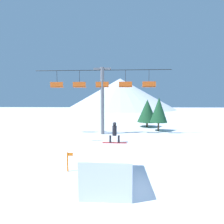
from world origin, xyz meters
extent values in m
plane|color=white|center=(0.00, 0.00, 0.00)|extent=(220.00, 220.00, 0.00)
cone|color=silver|center=(0.00, 85.62, 9.37)|extent=(65.07, 65.07, 18.74)
cube|color=white|center=(-1.24, 0.83, 0.94)|extent=(2.48, 3.79, 1.88)
cube|color=silver|center=(-1.24, 2.68, 1.85)|extent=(2.48, 0.10, 0.06)
cube|color=#B22D2D|center=(-0.90, 2.16, 1.90)|extent=(1.59, 0.26, 0.03)
cylinder|color=black|center=(-1.18, 2.16, 2.15)|extent=(0.13, 0.13, 0.47)
cylinder|color=black|center=(-0.62, 2.16, 2.15)|extent=(0.13, 0.13, 0.47)
cylinder|color=black|center=(-0.90, 2.16, 2.71)|extent=(0.29, 0.29, 0.65)
sphere|color=black|center=(-0.90, 2.16, 3.15)|extent=(0.24, 0.24, 0.24)
cylinder|color=slate|center=(-2.95, 13.40, 4.67)|extent=(0.51, 0.51, 9.35)
cube|color=slate|center=(-2.95, 13.40, 9.15)|extent=(2.40, 0.24, 0.24)
cylinder|color=black|center=(-2.95, 13.40, 8.95)|extent=(18.88, 0.08, 0.08)
cylinder|color=#28282D|center=(-9.37, 13.40, 7.79)|extent=(0.06, 0.06, 2.31)
cube|color=#E05619|center=(-9.37, 13.40, 6.63)|extent=(1.80, 0.44, 0.08)
cube|color=#E05619|center=(-9.37, 13.22, 6.98)|extent=(1.80, 0.08, 0.70)
cylinder|color=#28282D|center=(-6.16, 13.40, 7.79)|extent=(0.06, 0.06, 2.31)
cube|color=#E05619|center=(-6.16, 13.40, 6.63)|extent=(1.80, 0.44, 0.08)
cube|color=#E05619|center=(-6.16, 13.22, 6.98)|extent=(1.80, 0.08, 0.70)
cylinder|color=#28282D|center=(-2.95, 13.40, 7.79)|extent=(0.06, 0.06, 2.31)
cube|color=#E05619|center=(-2.95, 13.40, 6.63)|extent=(1.80, 0.44, 0.08)
cube|color=#E05619|center=(-2.95, 13.22, 6.98)|extent=(1.80, 0.08, 0.70)
cylinder|color=#28282D|center=(0.26, 13.40, 7.79)|extent=(0.06, 0.06, 2.31)
cube|color=#E05619|center=(0.26, 13.40, 6.63)|extent=(1.80, 0.44, 0.08)
cube|color=#E05619|center=(0.26, 13.22, 6.98)|extent=(1.80, 0.08, 0.70)
cylinder|color=#28282D|center=(3.47, 13.40, 7.79)|extent=(0.06, 0.06, 2.31)
cube|color=#E05619|center=(3.47, 13.40, 6.63)|extent=(1.80, 0.44, 0.08)
cube|color=#E05619|center=(3.47, 13.22, 6.98)|extent=(1.80, 0.08, 0.70)
cylinder|color=#4C3823|center=(5.60, 16.11, 0.69)|extent=(0.26, 0.26, 1.37)
cone|color=#194728|center=(5.60, 16.11, 3.31)|extent=(2.62, 2.62, 3.87)
cylinder|color=#4C3823|center=(4.51, 19.87, 0.44)|extent=(0.35, 0.35, 0.89)
cone|color=#194728|center=(4.51, 19.87, 2.95)|extent=(3.54, 3.54, 4.12)
cylinder|color=orange|center=(-3.99, 1.90, 0.64)|extent=(0.10, 0.10, 1.28)
cube|color=orange|center=(-3.81, 1.90, 1.16)|extent=(0.36, 0.02, 0.20)
cylinder|color=black|center=(-3.27, 15.36, 0.23)|extent=(0.17, 0.17, 0.45)
cylinder|color=#1E5693|center=(-3.27, 15.36, 0.75)|extent=(0.24, 0.24, 0.60)
sphere|color=#232328|center=(-3.27, 15.36, 1.14)|extent=(0.18, 0.18, 0.18)
camera|label=1|loc=(-0.61, -7.55, 4.62)|focal=24.00mm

